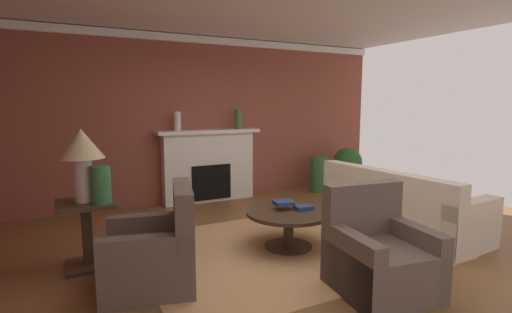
% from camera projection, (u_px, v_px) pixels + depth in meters
% --- Properties ---
extents(ground_plane, '(8.39, 8.39, 0.00)m').
position_uv_depth(ground_plane, '(298.00, 255.00, 4.32)').
color(ground_plane, brown).
extents(wall_fireplace, '(7.06, 0.12, 2.84)m').
position_uv_depth(wall_fireplace, '(205.00, 119.00, 6.77)').
color(wall_fireplace, brown).
rests_on(wall_fireplace, ground_plane).
extents(crown_moulding, '(7.06, 0.08, 0.12)m').
position_uv_depth(crown_moulding, '(205.00, 40.00, 6.51)').
color(crown_moulding, white).
extents(area_rug, '(3.36, 2.47, 0.01)m').
position_uv_depth(area_rug, '(288.00, 247.00, 4.56)').
color(area_rug, tan).
rests_on(area_rug, ground_plane).
extents(fireplace, '(1.80, 0.35, 1.25)m').
position_uv_depth(fireplace, '(209.00, 167.00, 6.69)').
color(fireplace, white).
rests_on(fireplace, ground_plane).
extents(sofa, '(1.05, 2.16, 0.85)m').
position_uv_depth(sofa, '(399.00, 209.00, 5.12)').
color(sofa, beige).
rests_on(sofa, ground_plane).
extents(armchair_near_window, '(0.97, 0.97, 0.95)m').
position_uv_depth(armchair_near_window, '(154.00, 255.00, 3.56)').
color(armchair_near_window, brown).
rests_on(armchair_near_window, ground_plane).
extents(armchair_facing_fireplace, '(0.89, 0.89, 0.95)m').
position_uv_depth(armchair_facing_fireplace, '(379.00, 258.00, 3.48)').
color(armchair_facing_fireplace, brown).
rests_on(armchair_facing_fireplace, ground_plane).
extents(coffee_table, '(1.00, 1.00, 0.45)m').
position_uv_depth(coffee_table, '(289.00, 220.00, 4.51)').
color(coffee_table, '#3D2D1E').
rests_on(coffee_table, ground_plane).
extents(side_table, '(0.56, 0.56, 0.70)m').
position_uv_depth(side_table, '(87.00, 230.00, 3.98)').
color(side_table, '#3D2D1E').
rests_on(side_table, ground_plane).
extents(table_lamp, '(0.44, 0.44, 0.75)m').
position_uv_depth(table_lamp, '(82.00, 151.00, 3.86)').
color(table_lamp, beige).
rests_on(table_lamp, side_table).
extents(vase_mantel_left, '(0.12, 0.12, 0.31)m').
position_uv_depth(vase_mantel_left, '(177.00, 121.00, 6.28)').
color(vase_mantel_left, beige).
rests_on(vase_mantel_left, fireplace).
extents(vase_tall_corner, '(0.35, 0.35, 0.67)m').
position_uv_depth(vase_tall_corner, '(319.00, 174.00, 7.43)').
color(vase_tall_corner, '#33703D').
rests_on(vase_tall_corner, ground_plane).
extents(vase_mantel_right, '(0.11, 0.11, 0.34)m').
position_uv_depth(vase_mantel_right, '(238.00, 119.00, 6.78)').
color(vase_mantel_right, '#33703D').
rests_on(vase_mantel_right, fireplace).
extents(vase_on_side_table, '(0.20, 0.20, 0.38)m').
position_uv_depth(vase_on_side_table, '(101.00, 184.00, 3.87)').
color(vase_on_side_table, '#33703D').
rests_on(vase_on_side_table, side_table).
extents(book_red_cover, '(0.22, 0.17, 0.05)m').
position_uv_depth(book_red_cover, '(304.00, 208.00, 4.53)').
color(book_red_cover, navy).
rests_on(book_red_cover, coffee_table).
extents(book_art_folio, '(0.23, 0.21, 0.05)m').
position_uv_depth(book_art_folio, '(283.00, 203.00, 4.56)').
color(book_art_folio, navy).
rests_on(book_art_folio, coffee_table).
extents(potted_plant, '(0.56, 0.56, 0.83)m').
position_uv_depth(potted_plant, '(347.00, 165.00, 7.58)').
color(potted_plant, '#A8754C').
rests_on(potted_plant, ground_plane).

